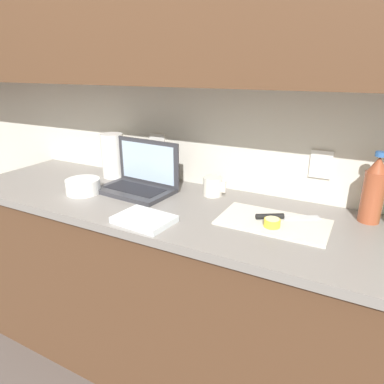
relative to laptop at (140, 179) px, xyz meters
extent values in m
plane|color=#564C47|center=(0.18, -0.09, -0.98)|extent=(12.00, 12.00, 0.00)
cube|color=silver|center=(0.18, 0.25, 0.32)|extent=(5.20, 0.06, 2.60)
cube|color=white|center=(-0.04, 0.22, 0.12)|extent=(0.09, 0.01, 0.12)
cube|color=white|center=(0.79, 0.22, 0.12)|extent=(0.09, 0.01, 0.12)
cube|color=brown|center=(0.18, -0.09, -0.54)|extent=(2.02, 0.58, 0.89)
cube|color=gray|center=(0.18, -0.09, -0.08)|extent=(2.09, 0.62, 0.03)
cube|color=#9EA3A8|center=(-0.59, -0.06, -0.14)|extent=(0.43, 0.40, 0.16)
cube|color=#333338|center=(0.00, -0.04, -0.05)|extent=(0.37, 0.25, 0.02)
cube|color=black|center=(0.00, -0.04, -0.04)|extent=(0.30, 0.15, 0.00)
cube|color=#333338|center=(0.01, 0.06, 0.07)|extent=(0.37, 0.04, 0.23)
cube|color=silver|center=(0.00, 0.06, 0.07)|extent=(0.32, 0.03, 0.19)
cube|color=silver|center=(0.68, -0.07, -0.05)|extent=(0.42, 0.24, 0.01)
cube|color=silver|center=(0.77, 0.01, -0.05)|extent=(0.14, 0.11, 0.00)
cylinder|color=black|center=(0.66, -0.06, -0.04)|extent=(0.11, 0.08, 0.02)
cylinder|color=yellow|center=(0.69, -0.12, -0.03)|extent=(0.06, 0.06, 0.03)
cylinder|color=#F4EAA3|center=(0.69, -0.12, -0.02)|extent=(0.05, 0.05, 0.00)
cylinder|color=#A34C2D|center=(1.00, 0.12, 0.04)|extent=(0.08, 0.08, 0.20)
cone|color=#A34C2D|center=(1.00, 0.12, 0.17)|extent=(0.07, 0.07, 0.06)
cylinder|color=#3366B2|center=(1.00, 0.12, 0.21)|extent=(0.04, 0.04, 0.02)
cylinder|color=silver|center=(0.34, 0.10, -0.01)|extent=(0.09, 0.09, 0.09)
cube|color=silver|center=(0.40, 0.10, -0.01)|extent=(0.02, 0.01, 0.05)
cylinder|color=white|center=(-0.22, -0.16, -0.02)|extent=(0.16, 0.16, 0.07)
cylinder|color=white|center=(-0.26, 0.12, 0.06)|extent=(0.12, 0.12, 0.24)
cube|color=white|center=(0.23, -0.30, -0.05)|extent=(0.23, 0.18, 0.02)
camera|label=1|loc=(0.96, -1.28, 0.51)|focal=32.00mm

